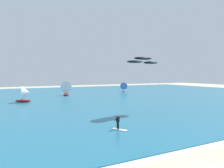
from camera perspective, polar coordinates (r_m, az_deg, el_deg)
The scene contains 7 objects.
ocean at distance 59.70m, azimuth -15.66°, elevation -3.61°, with size 160.00×90.00×0.10m, color #236B89.
shoreline_foam at distance 17.56m, azimuth 7.76°, elevation -18.91°, with size 91.27×2.24×0.01m, color white.
kitesurfer at distance 24.80m, azimuth 1.93°, elevation -10.76°, with size 1.31×2.01×1.67m.
kite at distance 35.17m, azimuth 8.25°, elevation 6.21°, with size 7.31×4.20×1.06m.
sailboat_heeled_over at distance 65.50m, azimuth -12.06°, elevation -1.08°, with size 3.76×4.23×4.72m.
sailboat_far_right at distance 52.09m, azimuth -22.15°, elevation -2.47°, with size 3.66×3.19×4.12m.
sailboat_far_left at distance 78.22m, azimuth 3.24°, elevation -0.77°, with size 3.21×3.32×3.71m.
Camera 1 is at (-12.25, -8.44, 6.45)m, focal length 34.18 mm.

